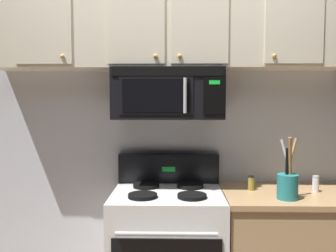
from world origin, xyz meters
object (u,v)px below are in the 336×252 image
(over_range_microwave, at_px, (168,94))
(salt_shaker, at_px, (316,184))
(spice_jar, at_px, (251,183))
(utensil_crock_teal, at_px, (288,183))

(over_range_microwave, distance_m, salt_shaker, 1.19)
(salt_shaker, xyz_separation_m, spice_jar, (-0.43, 0.04, -0.00))
(over_range_microwave, xyz_separation_m, salt_shaker, (1.02, -0.09, -0.62))
(salt_shaker, height_order, spice_jar, salt_shaker)
(utensil_crock_teal, relative_size, salt_shaker, 3.57)
(spice_jar, bearing_deg, utensil_crock_teal, -50.16)
(salt_shaker, bearing_deg, spice_jar, 174.63)
(over_range_microwave, distance_m, utensil_crock_teal, 1.00)
(utensil_crock_teal, distance_m, spice_jar, 0.29)
(over_range_microwave, xyz_separation_m, utensil_crock_teal, (0.77, -0.27, -0.57))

